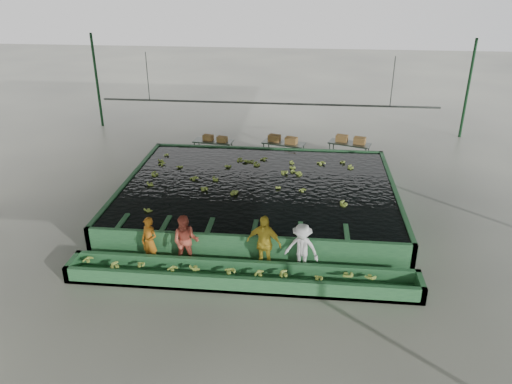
# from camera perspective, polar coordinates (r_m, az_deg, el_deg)

# --- Properties ---
(ground) EXTENTS (80.00, 80.00, 0.00)m
(ground) POSITION_cam_1_polar(r_m,az_deg,el_deg) (17.43, -0.17, -3.67)
(ground) COLOR gray
(ground) RESTS_ON ground
(shed_roof) EXTENTS (20.00, 22.00, 0.04)m
(shed_roof) POSITION_cam_1_polar(r_m,az_deg,el_deg) (15.69, -0.19, 12.62)
(shed_roof) COLOR slate
(shed_roof) RESTS_ON shed_posts
(shed_posts) EXTENTS (20.00, 22.00, 5.00)m
(shed_posts) POSITION_cam_1_polar(r_m,az_deg,el_deg) (16.40, -0.18, 4.04)
(shed_posts) COLOR #12361A
(shed_posts) RESTS_ON ground
(flotation_tank) EXTENTS (10.00, 8.00, 0.90)m
(flotation_tank) POSITION_cam_1_polar(r_m,az_deg,el_deg) (18.57, 0.32, -0.26)
(flotation_tank) COLOR #2C6737
(flotation_tank) RESTS_ON ground
(tank_water) EXTENTS (9.70, 7.70, 0.00)m
(tank_water) POSITION_cam_1_polar(r_m,az_deg,el_deg) (18.40, 0.32, 0.87)
(tank_water) COLOR black
(tank_water) RESTS_ON flotation_tank
(sorting_trough) EXTENTS (10.00, 1.00, 0.50)m
(sorting_trough) POSITION_cam_1_polar(r_m,az_deg,el_deg) (14.25, -1.71, -9.63)
(sorting_trough) COLOR #2C6737
(sorting_trough) RESTS_ON ground
(cableway_rail) EXTENTS (0.08, 0.08, 14.00)m
(cableway_rail) POSITION_cam_1_polar(r_m,az_deg,el_deg) (21.00, 1.27, 10.10)
(cableway_rail) COLOR #59605B
(cableway_rail) RESTS_ON shed_roof
(rail_hanger_left) EXTENTS (0.04, 0.04, 2.00)m
(rail_hanger_left) POSITION_cam_1_polar(r_m,az_deg,el_deg) (21.74, -12.29, 12.77)
(rail_hanger_left) COLOR #59605B
(rail_hanger_left) RESTS_ON shed_roof
(rail_hanger_right) EXTENTS (0.04, 0.04, 2.00)m
(rail_hanger_right) POSITION_cam_1_polar(r_m,az_deg,el_deg) (20.98, 15.35, 12.05)
(rail_hanger_right) COLOR #59605B
(rail_hanger_right) RESTS_ON shed_roof
(worker_a) EXTENTS (0.66, 0.56, 1.52)m
(worker_a) POSITION_cam_1_polar(r_m,az_deg,el_deg) (15.22, -12.07, -5.52)
(worker_a) COLOR #BB6717
(worker_a) RESTS_ON ground
(worker_b) EXTENTS (0.83, 0.66, 1.64)m
(worker_b) POSITION_cam_1_polar(r_m,az_deg,el_deg) (14.90, -8.03, -5.61)
(worker_b) COLOR #C0503B
(worker_b) RESTS_ON ground
(worker_c) EXTENTS (1.12, 0.67, 1.78)m
(worker_c) POSITION_cam_1_polar(r_m,az_deg,el_deg) (14.52, 0.90, -5.89)
(worker_c) COLOR gold
(worker_c) RESTS_ON ground
(worker_d) EXTENTS (1.14, 0.85, 1.57)m
(worker_d) POSITION_cam_1_polar(r_m,az_deg,el_deg) (14.54, 5.25, -6.46)
(worker_d) COLOR white
(worker_d) RESTS_ON ground
(packing_table_left) EXTENTS (1.88, 0.94, 0.82)m
(packing_table_left) POSITION_cam_1_polar(r_m,az_deg,el_deg) (23.39, -4.89, 4.92)
(packing_table_left) COLOR #59605B
(packing_table_left) RESTS_ON ground
(packing_table_mid) EXTENTS (2.03, 1.27, 0.86)m
(packing_table_mid) POSITION_cam_1_polar(r_m,az_deg,el_deg) (22.97, 3.15, 4.65)
(packing_table_mid) COLOR #59605B
(packing_table_mid) RESTS_ON ground
(packing_table_right) EXTENTS (1.99, 1.31, 0.84)m
(packing_table_right) POSITION_cam_1_polar(r_m,az_deg,el_deg) (23.34, 10.56, 4.57)
(packing_table_right) COLOR #59605B
(packing_table_right) RESTS_ON ground
(box_stack_left) EXTENTS (1.19, 0.59, 0.25)m
(box_stack_left) POSITION_cam_1_polar(r_m,az_deg,el_deg) (23.20, -4.69, 5.83)
(box_stack_left) COLOR olive
(box_stack_left) RESTS_ON packing_table_left
(box_stack_mid) EXTENTS (1.39, 0.77, 0.29)m
(box_stack_mid) POSITION_cam_1_polar(r_m,az_deg,el_deg) (22.86, 3.06, 5.70)
(box_stack_mid) COLOR olive
(box_stack_mid) RESTS_ON packing_table_mid
(box_stack_right) EXTENTS (1.39, 0.75, 0.29)m
(box_stack_right) POSITION_cam_1_polar(r_m,az_deg,el_deg) (23.28, 10.74, 5.60)
(box_stack_right) COLOR olive
(box_stack_right) RESTS_ON packing_table_right
(floating_bananas) EXTENTS (8.74, 5.96, 0.12)m
(floating_bananas) POSITION_cam_1_polar(r_m,az_deg,el_deg) (19.13, 0.55, 1.83)
(floating_bananas) COLOR #94B03D
(floating_bananas) RESTS_ON tank_water
(trough_bananas) EXTENTS (8.95, 0.60, 0.12)m
(trough_bananas) POSITION_cam_1_polar(r_m,az_deg,el_deg) (14.16, -1.72, -9.12)
(trough_bananas) COLOR #94B03D
(trough_bananas) RESTS_ON sorting_trough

